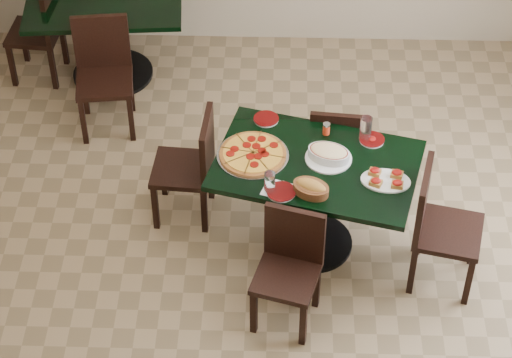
{
  "coord_description": "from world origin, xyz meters",
  "views": [
    {
      "loc": [
        0.05,
        -4.39,
        5.02
      ],
      "look_at": [
        -0.08,
        0.0,
        0.89
      ],
      "focal_mm": 70.0,
      "sensor_mm": 36.0,
      "label": 1
    }
  ],
  "objects_px": {
    "back_chair_near": "(104,68)",
    "back_chair_left": "(43,27)",
    "chair_far": "(337,146)",
    "back_table": "(107,22)",
    "main_table": "(315,184)",
    "chair_near": "(290,262)",
    "chair_left": "(193,163)",
    "chair_right": "(437,222)",
    "bread_basket": "(311,188)",
    "bruschetta_platter": "(386,179)",
    "pepperoni_pizza": "(253,154)",
    "lasagna_casserole": "(329,154)"
  },
  "relations": [
    {
      "from": "bread_basket",
      "to": "chair_left",
      "type": "bearing_deg",
      "value": 170.71
    },
    {
      "from": "main_table",
      "to": "bruschetta_platter",
      "type": "distance_m",
      "value": 0.5
    },
    {
      "from": "main_table",
      "to": "back_chair_left",
      "type": "xyz_separation_m",
      "value": [
        -2.14,
        1.86,
        -0.09
      ]
    },
    {
      "from": "chair_far",
      "to": "bruschetta_platter",
      "type": "relative_size",
      "value": 2.36
    },
    {
      "from": "back_chair_near",
      "to": "chair_right",
      "type": "bearing_deg",
      "value": -40.87
    },
    {
      "from": "chair_far",
      "to": "back_chair_left",
      "type": "bearing_deg",
      "value": -25.06
    },
    {
      "from": "back_chair_near",
      "to": "back_chair_left",
      "type": "bearing_deg",
      "value": 128.14
    },
    {
      "from": "back_table",
      "to": "chair_far",
      "type": "xyz_separation_m",
      "value": [
        1.78,
        -1.36,
        -0.08
      ]
    },
    {
      "from": "bruschetta_platter",
      "to": "back_table",
      "type": "bearing_deg",
      "value": 143.9
    },
    {
      "from": "back_table",
      "to": "back_chair_left",
      "type": "distance_m",
      "value": 0.52
    },
    {
      "from": "back_table",
      "to": "main_table",
      "type": "bearing_deg",
      "value": -53.5
    },
    {
      "from": "bruschetta_platter",
      "to": "main_table",
      "type": "bearing_deg",
      "value": 168.08
    },
    {
      "from": "back_table",
      "to": "chair_left",
      "type": "height_order",
      "value": "chair_left"
    },
    {
      "from": "pepperoni_pizza",
      "to": "back_chair_left",
      "type": "bearing_deg",
      "value": 133.88
    },
    {
      "from": "bread_basket",
      "to": "back_table",
      "type": "bearing_deg",
      "value": 152.46
    },
    {
      "from": "chair_near",
      "to": "pepperoni_pizza",
      "type": "relative_size",
      "value": 1.75
    },
    {
      "from": "pepperoni_pizza",
      "to": "bread_basket",
      "type": "relative_size",
      "value": 1.67
    },
    {
      "from": "back_chair_near",
      "to": "bruschetta_platter",
      "type": "relative_size",
      "value": 2.61
    },
    {
      "from": "chair_right",
      "to": "bread_basket",
      "type": "bearing_deg",
      "value": 104.18
    },
    {
      "from": "main_table",
      "to": "lasagna_casserole",
      "type": "height_order",
      "value": "lasagna_casserole"
    },
    {
      "from": "chair_left",
      "to": "chair_far",
      "type": "bearing_deg",
      "value": 107.45
    },
    {
      "from": "chair_far",
      "to": "chair_right",
      "type": "relative_size",
      "value": 0.9
    },
    {
      "from": "back_chair_near",
      "to": "back_chair_left",
      "type": "xyz_separation_m",
      "value": [
        -0.57,
        0.56,
        -0.03
      ]
    },
    {
      "from": "back_table",
      "to": "bruschetta_platter",
      "type": "bearing_deg",
      "value": -49.18
    },
    {
      "from": "back_table",
      "to": "bread_basket",
      "type": "height_order",
      "value": "bread_basket"
    },
    {
      "from": "lasagna_casserole",
      "to": "main_table",
      "type": "bearing_deg",
      "value": -132.33
    },
    {
      "from": "chair_near",
      "to": "back_table",
      "type": "bearing_deg",
      "value": 136.63
    },
    {
      "from": "back_chair_near",
      "to": "bruschetta_platter",
      "type": "bearing_deg",
      "value": -43.37
    },
    {
      "from": "chair_far",
      "to": "bread_basket",
      "type": "bearing_deg",
      "value": 80.93
    },
    {
      "from": "chair_far",
      "to": "bruschetta_platter",
      "type": "distance_m",
      "value": 0.79
    },
    {
      "from": "back_chair_left",
      "to": "pepperoni_pizza",
      "type": "bearing_deg",
      "value": 49.16
    },
    {
      "from": "chair_right",
      "to": "chair_left",
      "type": "relative_size",
      "value": 1.05
    },
    {
      "from": "chair_near",
      "to": "back_chair_left",
      "type": "height_order",
      "value": "back_chair_left"
    },
    {
      "from": "chair_right",
      "to": "bruschetta_platter",
      "type": "bearing_deg",
      "value": 87.39
    },
    {
      "from": "back_table",
      "to": "chair_left",
      "type": "xyz_separation_m",
      "value": [
        0.8,
        -1.59,
        -0.05
      ]
    },
    {
      "from": "chair_far",
      "to": "back_table",
      "type": "bearing_deg",
      "value": -32.04
    },
    {
      "from": "lasagna_casserole",
      "to": "bruschetta_platter",
      "type": "distance_m",
      "value": 0.41
    },
    {
      "from": "chair_right",
      "to": "back_table",
      "type": "bearing_deg",
      "value": 61.51
    },
    {
      "from": "back_chair_near",
      "to": "lasagna_casserole",
      "type": "distance_m",
      "value": 2.09
    },
    {
      "from": "bruschetta_platter",
      "to": "lasagna_casserole",
      "type": "bearing_deg",
      "value": 158.85
    },
    {
      "from": "back_chair_left",
      "to": "back_chair_near",
      "type": "bearing_deg",
      "value": 50.72
    },
    {
      "from": "bread_basket",
      "to": "bruschetta_platter",
      "type": "distance_m",
      "value": 0.48
    },
    {
      "from": "chair_near",
      "to": "back_chair_near",
      "type": "xyz_separation_m",
      "value": [
        -1.41,
        1.87,
        0.05
      ]
    },
    {
      "from": "chair_right",
      "to": "back_chair_left",
      "type": "relative_size",
      "value": 1.05
    },
    {
      "from": "main_table",
      "to": "chair_far",
      "type": "height_order",
      "value": "chair_far"
    },
    {
      "from": "chair_near",
      "to": "chair_right",
      "type": "relative_size",
      "value": 0.9
    },
    {
      "from": "main_table",
      "to": "chair_far",
      "type": "distance_m",
      "value": 0.55
    },
    {
      "from": "chair_near",
      "to": "back_chair_left",
      "type": "relative_size",
      "value": 0.95
    },
    {
      "from": "lasagna_casserole",
      "to": "bread_basket",
      "type": "distance_m",
      "value": 0.33
    },
    {
      "from": "chair_left",
      "to": "lasagna_casserole",
      "type": "relative_size",
      "value": 2.73
    }
  ]
}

